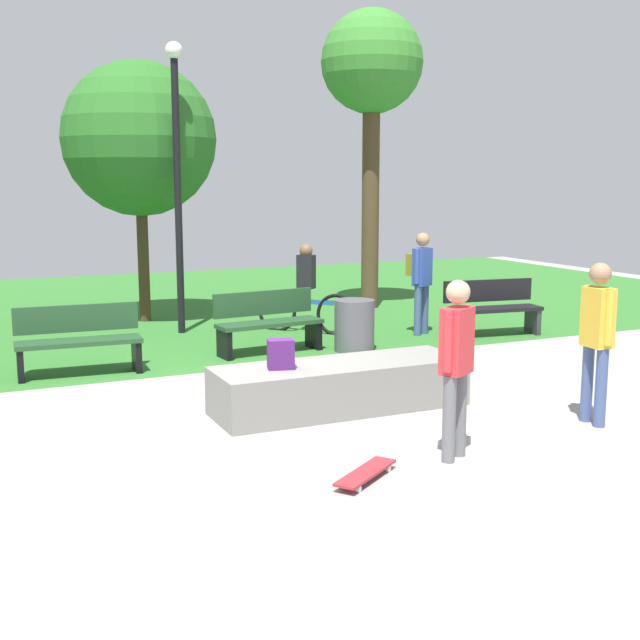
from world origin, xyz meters
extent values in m
plane|color=gray|center=(0.00, 0.00, 0.00)|extent=(28.00, 28.00, 0.00)
cube|color=#2D6B28|center=(0.00, 7.94, 0.00)|extent=(26.60, 12.12, 0.01)
cube|color=gray|center=(0.88, -0.48, 0.27)|extent=(2.85, 0.91, 0.53)
cube|color=#4C1E66|center=(0.18, -0.46, 0.69)|extent=(0.32, 0.27, 0.32)
cylinder|color=#3F5184|center=(3.06, -1.97, 0.41)|extent=(0.12, 0.12, 0.83)
cylinder|color=#3F5184|center=(3.04, -2.19, 0.41)|extent=(0.12, 0.12, 0.83)
cube|color=gold|center=(3.05, -2.08, 1.14)|extent=(0.22, 0.33, 0.62)
cylinder|color=gold|center=(3.06, -1.91, 1.16)|extent=(0.09, 0.09, 0.57)
cylinder|color=gold|center=(3.04, -2.25, 1.16)|extent=(0.09, 0.09, 0.57)
sphere|color=#9E7556|center=(3.05, -2.08, 1.59)|extent=(0.22, 0.22, 0.22)
cylinder|color=slate|center=(1.20, -2.35, 0.40)|extent=(0.12, 0.12, 0.81)
cylinder|color=slate|center=(1.01, -2.46, 0.40)|extent=(0.12, 0.12, 0.81)
cube|color=red|center=(1.11, -2.40, 1.11)|extent=(0.38, 0.33, 0.60)
cylinder|color=red|center=(1.25, -2.32, 1.13)|extent=(0.09, 0.09, 0.56)
cylinder|color=red|center=(0.96, -2.49, 1.13)|extent=(0.09, 0.09, 0.56)
sphere|color=tan|center=(1.11, -2.40, 1.55)|extent=(0.22, 0.22, 0.22)
cube|color=#A5262D|center=(0.11, -2.55, 0.07)|extent=(0.77, 0.62, 0.02)
cylinder|color=silver|center=(-0.07, -2.78, 0.03)|extent=(0.06, 0.06, 0.06)
cylinder|color=silver|center=(-0.16, -2.65, 0.03)|extent=(0.06, 0.06, 0.06)
cylinder|color=silver|center=(0.39, -2.46, 0.03)|extent=(0.06, 0.06, 0.06)
cylinder|color=silver|center=(0.29, -2.33, 0.03)|extent=(0.06, 0.06, 0.06)
cube|color=black|center=(5.09, 2.41, 0.45)|extent=(1.64, 0.64, 0.06)
cube|color=black|center=(5.12, 2.63, 0.73)|extent=(1.59, 0.26, 0.36)
cube|color=#2D2D33|center=(5.82, 2.32, 0.23)|extent=(0.13, 0.40, 0.45)
cube|color=#2D2D33|center=(4.36, 2.50, 0.23)|extent=(0.13, 0.40, 0.45)
cube|color=#1E4223|center=(1.26, 2.66, 0.45)|extent=(1.63, 0.59, 0.06)
cube|color=#1E4223|center=(1.24, 2.88, 0.73)|extent=(1.60, 0.21, 0.36)
cube|color=black|center=(1.99, 2.73, 0.23)|extent=(0.12, 0.40, 0.45)
cube|color=black|center=(0.53, 2.59, 0.23)|extent=(0.12, 0.40, 0.45)
cube|color=#1E4223|center=(-1.51, 2.38, 0.45)|extent=(1.62, 0.52, 0.06)
cube|color=#1E4223|center=(-1.50, 2.60, 0.73)|extent=(1.60, 0.15, 0.36)
cube|color=black|center=(-0.78, 2.35, 0.23)|extent=(0.10, 0.40, 0.45)
cube|color=black|center=(-2.25, 2.42, 0.23)|extent=(0.10, 0.40, 0.45)
cylinder|color=#42301E|center=(0.23, 6.27, 1.22)|extent=(0.20, 0.20, 2.44)
sphere|color=#286623|center=(0.23, 6.27, 3.25)|extent=(2.71, 2.71, 2.71)
cylinder|color=#4C3823|center=(4.70, 6.01, 2.09)|extent=(0.34, 0.34, 4.19)
sphere|color=#387F2D|center=(4.70, 6.01, 4.78)|extent=(1.97, 1.97, 1.97)
cylinder|color=black|center=(0.51, 4.84, 2.22)|extent=(0.12, 0.12, 4.45)
sphere|color=silver|center=(0.51, 4.84, 4.57)|extent=(0.28, 0.28, 0.28)
cylinder|color=#4C4C51|center=(2.47, 2.30, 0.39)|extent=(0.60, 0.60, 0.78)
cylinder|color=#3F5184|center=(4.18, 3.07, 0.41)|extent=(0.12, 0.12, 0.82)
cylinder|color=#3F5184|center=(3.98, 2.97, 0.41)|extent=(0.12, 0.12, 0.82)
cube|color=#2D4799|center=(4.08, 3.02, 1.13)|extent=(0.38, 0.32, 0.62)
cylinder|color=#2D4799|center=(4.23, 3.09, 1.15)|extent=(0.09, 0.09, 0.57)
cylinder|color=#2D4799|center=(3.92, 2.94, 1.15)|extent=(0.09, 0.09, 0.57)
sphere|color=#9E7556|center=(4.08, 3.02, 1.58)|extent=(0.22, 0.22, 0.22)
cube|color=olive|center=(4.01, 3.16, 1.16)|extent=(0.30, 0.26, 0.36)
torus|color=black|center=(2.79, 3.58, 0.33)|extent=(0.52, 0.58, 0.72)
torus|color=black|center=(2.06, 4.40, 0.33)|extent=(0.52, 0.58, 0.72)
cube|color=#2659A5|center=(2.43, 3.99, 0.53)|extent=(0.69, 0.77, 0.08)
cube|color=black|center=(2.43, 3.99, 1.03)|extent=(0.32, 0.33, 0.56)
sphere|color=brown|center=(2.43, 3.99, 1.38)|extent=(0.22, 0.22, 0.22)
camera|label=1|loc=(-3.04, -8.50, 2.54)|focal=46.25mm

